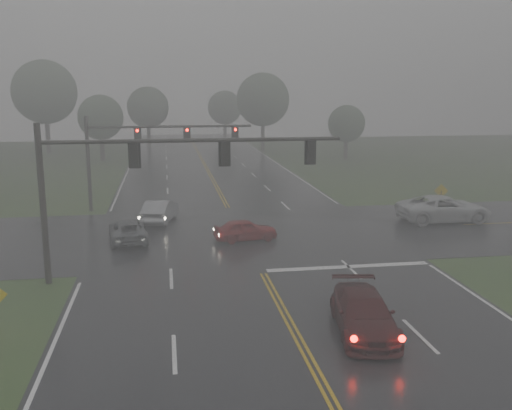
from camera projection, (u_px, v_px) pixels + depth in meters
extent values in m
cube|color=black|center=(246.00, 242.00, 33.91)|extent=(18.00, 160.00, 0.02)
cube|color=black|center=(242.00, 234.00, 35.84)|extent=(120.00, 14.00, 0.02)
cube|color=silver|center=(348.00, 267.00, 29.19)|extent=(8.50, 0.50, 0.01)
imported|color=#380A0B|center=(363.00, 332.00, 21.42)|extent=(2.81, 5.34, 1.48)
imported|color=maroon|center=(246.00, 240.00, 34.30)|extent=(3.94, 1.98, 1.29)
imported|color=gray|center=(160.00, 222.00, 39.06)|extent=(2.63, 4.89, 1.53)
imported|color=#525559|center=(128.00, 241.00, 34.13)|extent=(2.65, 4.77, 1.26)
imported|color=silver|center=(443.00, 221.00, 39.19)|extent=(6.42, 3.05, 1.77)
cylinder|color=black|center=(43.00, 205.00, 26.05)|extent=(0.29, 0.29, 7.49)
cylinder|color=black|center=(38.00, 141.00, 25.47)|extent=(0.19, 0.19, 0.83)
cylinder|color=black|center=(195.00, 140.00, 26.55)|extent=(13.98, 0.19, 0.19)
cube|color=black|center=(134.00, 155.00, 26.25)|extent=(0.35, 0.29, 1.09)
cube|color=black|center=(134.00, 154.00, 26.41)|extent=(0.57, 0.03, 1.30)
cube|color=black|center=(225.00, 153.00, 26.90)|extent=(0.35, 0.29, 1.09)
cube|color=black|center=(224.00, 153.00, 27.06)|extent=(0.57, 0.03, 1.30)
cube|color=black|center=(311.00, 152.00, 27.54)|extent=(0.35, 0.29, 1.09)
cube|color=black|center=(310.00, 151.00, 27.70)|extent=(0.57, 0.03, 1.30)
cylinder|color=black|center=(88.00, 164.00, 41.83)|extent=(0.27, 0.27, 7.02)
cylinder|color=black|center=(86.00, 127.00, 41.28)|extent=(0.18, 0.18, 0.78)
cylinder|color=black|center=(170.00, 127.00, 42.22)|extent=(12.09, 0.18, 0.18)
cube|color=black|center=(138.00, 135.00, 41.97)|extent=(0.33, 0.27, 1.02)
cube|color=black|center=(138.00, 135.00, 42.12)|extent=(0.54, 0.03, 1.22)
cylinder|color=#FF0C05|center=(137.00, 131.00, 41.75)|extent=(0.21, 0.06, 0.21)
cube|color=black|center=(187.00, 134.00, 42.53)|extent=(0.33, 0.27, 1.02)
cube|color=black|center=(187.00, 134.00, 42.68)|extent=(0.54, 0.03, 1.22)
cylinder|color=#FF0C05|center=(187.00, 130.00, 42.31)|extent=(0.21, 0.06, 0.21)
cube|color=black|center=(235.00, 134.00, 43.09)|extent=(0.33, 0.27, 1.02)
cube|color=black|center=(235.00, 134.00, 43.24)|extent=(0.54, 0.03, 1.22)
cylinder|color=#FF0C05|center=(235.00, 130.00, 42.87)|extent=(0.21, 0.06, 0.21)
cylinder|color=black|center=(440.00, 204.00, 40.31)|extent=(0.06, 0.06, 1.88)
cube|color=gold|center=(441.00, 191.00, 40.15)|extent=(0.98, 0.20, 0.99)
cylinder|color=#352822|center=(102.00, 148.00, 71.44)|extent=(0.60, 0.60, 3.14)
sphere|color=#374C33|center=(101.00, 117.00, 70.66)|extent=(5.59, 5.59, 5.59)
cylinder|color=#352822|center=(263.00, 136.00, 82.23)|extent=(0.54, 0.54, 4.27)
sphere|color=#374C33|center=(263.00, 100.00, 81.17)|extent=(7.58, 7.58, 7.58)
cylinder|color=#352822|center=(149.00, 136.00, 87.33)|extent=(0.60, 0.60, 3.53)
sphere|color=#374C33|center=(148.00, 107.00, 86.45)|extent=(6.28, 6.28, 6.28)
cylinder|color=#352822|center=(346.00, 149.00, 72.81)|extent=(0.50, 0.50, 2.64)
sphere|color=#374C33|center=(346.00, 124.00, 72.16)|extent=(4.70, 4.70, 4.70)
cylinder|color=#352822|center=(48.00, 136.00, 79.09)|extent=(0.61, 0.61, 4.90)
sphere|color=#374C33|center=(45.00, 92.00, 77.88)|extent=(8.71, 8.71, 8.71)
cylinder|color=#352822|center=(225.00, 131.00, 98.85)|extent=(0.59, 0.59, 3.28)
sphere|color=#374C33|center=(225.00, 108.00, 98.04)|extent=(5.83, 5.83, 5.83)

